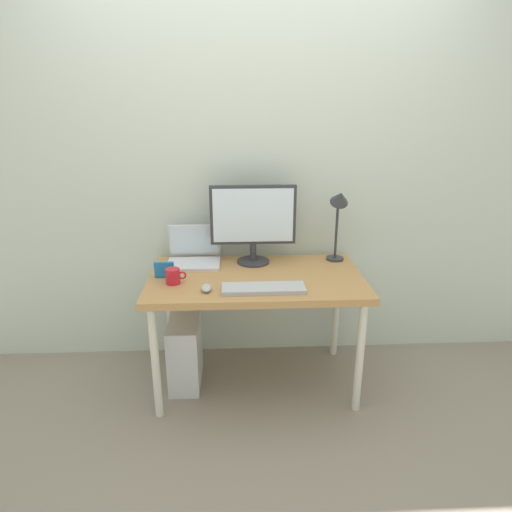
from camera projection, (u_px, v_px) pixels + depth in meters
ground_plane at (256, 381)px, 2.77m from camera, size 6.00×6.00×0.00m
back_wall at (253, 162)px, 2.74m from camera, size 4.40×0.04×2.60m
desk at (256, 286)px, 2.56m from camera, size 1.23×0.71×0.71m
monitor at (253, 220)px, 2.66m from camera, size 0.52×0.20×0.48m
laptop at (194, 254)px, 2.73m from camera, size 0.32×0.26×0.23m
desk_lamp at (339, 209)px, 2.67m from camera, size 0.11×0.16×0.47m
keyboard at (263, 288)px, 2.34m from camera, size 0.44×0.14×0.02m
mouse at (207, 288)px, 2.33m from camera, size 0.06×0.09×0.03m
coffee_mug at (173, 276)px, 2.42m from camera, size 0.11×0.08×0.09m
photo_frame at (164, 269)px, 2.51m from camera, size 0.11×0.02×0.09m
computer_tower at (185, 352)px, 2.70m from camera, size 0.18×0.36×0.42m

